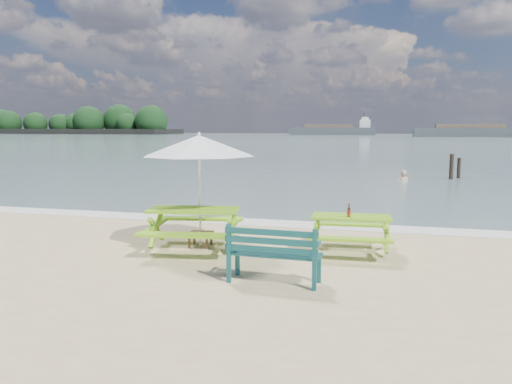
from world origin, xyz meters
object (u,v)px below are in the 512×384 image
(picnic_table_left, at_px, (194,230))
(park_bench, at_px, (274,265))
(patio_umbrella, at_px, (199,145))
(beer_bottle, at_px, (349,213))
(picnic_table_right, at_px, (351,235))
(swimmer, at_px, (403,187))
(side_table, at_px, (200,239))

(picnic_table_left, distance_m, park_bench, 2.57)
(patio_umbrella, xyz_separation_m, beer_bottle, (2.95, 0.18, -1.25))
(park_bench, bearing_deg, patio_umbrella, 135.88)
(picnic_table_right, relative_size, swimmer, 1.10)
(side_table, relative_size, swimmer, 0.31)
(picnic_table_right, height_order, swimmer, picnic_table_right)
(beer_bottle, bearing_deg, picnic_table_left, -171.10)
(picnic_table_right, bearing_deg, picnic_table_left, -168.68)
(park_bench, relative_size, beer_bottle, 5.60)
(park_bench, distance_m, swimmer, 16.36)
(picnic_table_right, xyz_separation_m, patio_umbrella, (-2.99, -0.31, 1.71))
(picnic_table_left, height_order, patio_umbrella, patio_umbrella)
(side_table, bearing_deg, park_bench, -44.12)
(patio_umbrella, height_order, swimmer, patio_umbrella)
(picnic_table_left, distance_m, side_table, 0.38)
(park_bench, bearing_deg, beer_bottle, 64.69)
(park_bench, relative_size, side_table, 2.93)
(picnic_table_right, distance_m, patio_umbrella, 3.46)
(picnic_table_left, relative_size, beer_bottle, 8.35)
(picnic_table_right, distance_m, side_table, 3.01)
(side_table, height_order, beer_bottle, beer_bottle)
(picnic_table_left, relative_size, patio_umbrella, 0.87)
(side_table, xyz_separation_m, swimmer, (4.33, 14.27, -0.48))
(picnic_table_left, height_order, side_table, picnic_table_left)
(park_bench, bearing_deg, swimmer, 81.67)
(picnic_table_left, xyz_separation_m, patio_umbrella, (0.02, 0.29, 1.65))
(picnic_table_left, bearing_deg, patio_umbrella, 85.30)
(beer_bottle, bearing_deg, side_table, -176.57)
(picnic_table_left, xyz_separation_m, picnic_table_right, (3.01, 0.60, -0.05))
(park_bench, distance_m, beer_bottle, 2.36)
(patio_umbrella, xyz_separation_m, swimmer, (4.33, 14.27, -2.38))
(beer_bottle, distance_m, swimmer, 14.20)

